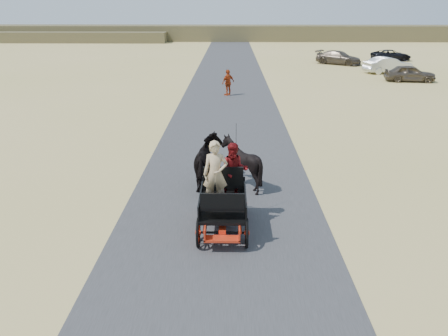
{
  "coord_description": "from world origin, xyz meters",
  "views": [
    {
      "loc": [
        0.24,
        -12.95,
        5.86
      ],
      "look_at": [
        0.03,
        -0.67,
        1.2
      ],
      "focal_mm": 35.0,
      "sensor_mm": 36.0,
      "label": 1
    }
  ],
  "objects_px": {
    "car_d": "(391,55)",
    "car_b": "(388,65)",
    "car_c": "(339,58)",
    "pedestrian": "(228,83)",
    "carriage": "(223,217)",
    "car_a": "(410,73)",
    "horse_left": "(208,163)",
    "horse_right": "(241,163)"
  },
  "relations": [
    {
      "from": "horse_left",
      "to": "car_a",
      "type": "distance_m",
      "value": 26.04
    },
    {
      "from": "car_b",
      "to": "pedestrian",
      "type": "bearing_deg",
      "value": 111.68
    },
    {
      "from": "pedestrian",
      "to": "car_d",
      "type": "height_order",
      "value": "pedestrian"
    },
    {
      "from": "pedestrian",
      "to": "car_c",
      "type": "bearing_deg",
      "value": -166.07
    },
    {
      "from": "carriage",
      "to": "horse_right",
      "type": "xyz_separation_m",
      "value": [
        0.55,
        3.0,
        0.49
      ]
    },
    {
      "from": "car_d",
      "to": "car_b",
      "type": "bearing_deg",
      "value": 156.97
    },
    {
      "from": "car_a",
      "to": "car_c",
      "type": "height_order",
      "value": "car_c"
    },
    {
      "from": "car_d",
      "to": "car_c",
      "type": "bearing_deg",
      "value": 113.74
    },
    {
      "from": "carriage",
      "to": "horse_left",
      "type": "relative_size",
      "value": 1.2
    },
    {
      "from": "car_a",
      "to": "car_d",
      "type": "xyz_separation_m",
      "value": [
        3.09,
        13.43,
        -0.07
      ]
    },
    {
      "from": "horse_right",
      "to": "car_a",
      "type": "bearing_deg",
      "value": -122.75
    },
    {
      "from": "carriage",
      "to": "car_d",
      "type": "height_order",
      "value": "car_d"
    },
    {
      "from": "carriage",
      "to": "horse_left",
      "type": "height_order",
      "value": "horse_left"
    },
    {
      "from": "pedestrian",
      "to": "car_a",
      "type": "height_order",
      "value": "pedestrian"
    },
    {
      "from": "carriage",
      "to": "car_b",
      "type": "relative_size",
      "value": 0.57
    },
    {
      "from": "car_b",
      "to": "car_c",
      "type": "bearing_deg",
      "value": 13.11
    },
    {
      "from": "horse_left",
      "to": "car_d",
      "type": "distance_m",
      "value": 39.17
    },
    {
      "from": "carriage",
      "to": "car_b",
      "type": "height_order",
      "value": "car_b"
    },
    {
      "from": "car_c",
      "to": "car_d",
      "type": "bearing_deg",
      "value": -28.87
    },
    {
      "from": "horse_left",
      "to": "car_d",
      "type": "relative_size",
      "value": 0.49
    },
    {
      "from": "horse_left",
      "to": "car_c",
      "type": "distance_m",
      "value": 33.72
    },
    {
      "from": "pedestrian",
      "to": "car_a",
      "type": "xyz_separation_m",
      "value": [
        14.32,
        5.76,
        -0.22
      ]
    },
    {
      "from": "car_d",
      "to": "car_a",
      "type": "bearing_deg",
      "value": 164.5
    },
    {
      "from": "horse_right",
      "to": "car_c",
      "type": "distance_m",
      "value": 33.36
    },
    {
      "from": "carriage",
      "to": "car_a",
      "type": "relative_size",
      "value": 0.63
    },
    {
      "from": "horse_left",
      "to": "car_a",
      "type": "height_order",
      "value": "horse_left"
    },
    {
      "from": "horse_right",
      "to": "car_b",
      "type": "height_order",
      "value": "horse_right"
    },
    {
      "from": "horse_right",
      "to": "pedestrian",
      "type": "bearing_deg",
      "value": -87.93
    },
    {
      "from": "horse_left",
      "to": "horse_right",
      "type": "relative_size",
      "value": 1.18
    },
    {
      "from": "carriage",
      "to": "car_a",
      "type": "bearing_deg",
      "value": 59.6
    },
    {
      "from": "carriage",
      "to": "car_c",
      "type": "distance_m",
      "value": 36.38
    },
    {
      "from": "car_a",
      "to": "car_d",
      "type": "relative_size",
      "value": 0.92
    },
    {
      "from": "carriage",
      "to": "car_c",
      "type": "height_order",
      "value": "car_c"
    },
    {
      "from": "pedestrian",
      "to": "car_a",
      "type": "bearing_deg",
      "value": 160.38
    },
    {
      "from": "horse_right",
      "to": "car_c",
      "type": "xyz_separation_m",
      "value": [
        10.48,
        31.67,
        -0.19
      ]
    },
    {
      "from": "horse_left",
      "to": "car_c",
      "type": "relative_size",
      "value": 0.44
    },
    {
      "from": "car_c",
      "to": "car_a",
      "type": "bearing_deg",
      "value": -127.5
    },
    {
      "from": "pedestrian",
      "to": "car_b",
      "type": "relative_size",
      "value": 0.41
    },
    {
      "from": "horse_left",
      "to": "car_b",
      "type": "relative_size",
      "value": 0.47
    },
    {
      "from": "horse_left",
      "to": "car_b",
      "type": "distance_m",
      "value": 29.7
    },
    {
      "from": "horse_right",
      "to": "car_a",
      "type": "xyz_separation_m",
      "value": [
        13.76,
        21.38,
        -0.2
      ]
    },
    {
      "from": "car_b",
      "to": "car_c",
      "type": "relative_size",
      "value": 0.93
    }
  ]
}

